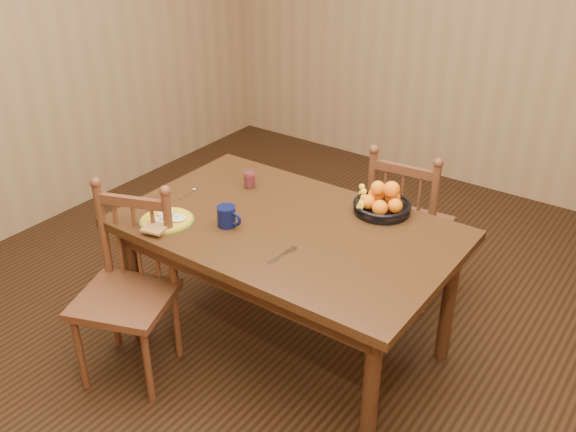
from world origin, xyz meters
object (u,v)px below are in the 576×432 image
Objects in this scene: chair_far at (407,226)px; fruit_bowl at (382,202)px; coffee_mug at (227,216)px; dining_table at (288,240)px; chair_near at (128,291)px; breakfast_plate at (166,220)px.

fruit_bowl is (0.04, -0.42, 0.34)m from chair_far.
coffee_mug is (-0.50, -0.98, 0.34)m from chair_far.
dining_table is at bearing -127.86° from fruit_bowl.
fruit_bowl is at bearing 27.72° from chair_near.
chair_far is 0.99× the size of chair_near.
dining_table is 0.32m from coffee_mug.
chair_far is 0.54m from fruit_bowl.
breakfast_plate is (0.05, 0.24, 0.30)m from chair_near.
dining_table is 5.38× the size of breakfast_plate.
chair_far reaches higher than fruit_bowl.
fruit_bowl reaches higher than breakfast_plate.
dining_table is 0.81m from chair_near.
breakfast_plate is 2.23× the size of coffee_mug.
breakfast_plate is (-0.49, -0.32, 0.10)m from dining_table.
chair_far is at bearing 94.86° from fruit_bowl.
chair_near is 3.22× the size of breakfast_plate.
breakfast_plate is at bearing -150.16° from coffee_mug.
dining_table is 0.60m from breakfast_plate.
fruit_bowl is at bearing 46.28° from coffee_mug.
chair_near reaches higher than dining_table.
coffee_mug is (0.31, 0.39, 0.34)m from chair_near.
dining_table is 1.67× the size of chair_near.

